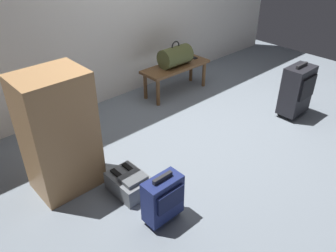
{
  "coord_description": "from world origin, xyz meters",
  "views": [
    {
      "loc": [
        -2.56,
        -2.01,
        2.11
      ],
      "look_at": [
        -0.54,
        0.19,
        0.25
      ],
      "focal_mm": 36.0,
      "sensor_mm": 36.0,
      "label": 1
    }
  ],
  "objects_px": {
    "suitcase_upright_charcoal": "(297,90)",
    "backpack_grey": "(129,183)",
    "suitcase_small_navy": "(163,198)",
    "side_cabinet": "(59,134)",
    "duffel_bag_olive": "(175,56)",
    "bench": "(176,70)",
    "cell_phone": "(193,57)"
  },
  "relations": [
    {
      "from": "suitcase_upright_charcoal",
      "to": "backpack_grey",
      "type": "relative_size",
      "value": 1.77
    },
    {
      "from": "suitcase_small_navy",
      "to": "side_cabinet",
      "type": "distance_m",
      "value": 1.04
    },
    {
      "from": "side_cabinet",
      "to": "duffel_bag_olive",
      "type": "bearing_deg",
      "value": 19.47
    },
    {
      "from": "bench",
      "to": "backpack_grey",
      "type": "bearing_deg",
      "value": -145.02
    },
    {
      "from": "suitcase_upright_charcoal",
      "to": "suitcase_small_navy",
      "type": "bearing_deg",
      "value": -175.21
    },
    {
      "from": "duffel_bag_olive",
      "to": "backpack_grey",
      "type": "xyz_separation_m",
      "value": [
        -1.7,
        -1.2,
        -0.44
      ]
    },
    {
      "from": "side_cabinet",
      "to": "cell_phone",
      "type": "bearing_deg",
      "value": 17.56
    },
    {
      "from": "suitcase_small_navy",
      "to": "side_cabinet",
      "type": "height_order",
      "value": "side_cabinet"
    },
    {
      "from": "duffel_bag_olive",
      "to": "side_cabinet",
      "type": "height_order",
      "value": "side_cabinet"
    },
    {
      "from": "side_cabinet",
      "to": "suitcase_upright_charcoal",
      "type": "bearing_deg",
      "value": -15.21
    },
    {
      "from": "suitcase_upright_charcoal",
      "to": "side_cabinet",
      "type": "relative_size",
      "value": 0.61
    },
    {
      "from": "duffel_bag_olive",
      "to": "backpack_grey",
      "type": "bearing_deg",
      "value": -144.86
    },
    {
      "from": "bench",
      "to": "suitcase_small_navy",
      "type": "xyz_separation_m",
      "value": [
        -1.71,
        -1.65,
        -0.1
      ]
    },
    {
      "from": "duffel_bag_olive",
      "to": "backpack_grey",
      "type": "relative_size",
      "value": 1.16
    },
    {
      "from": "backpack_grey",
      "to": "side_cabinet",
      "type": "relative_size",
      "value": 0.35
    },
    {
      "from": "suitcase_upright_charcoal",
      "to": "suitcase_small_navy",
      "type": "relative_size",
      "value": 1.47
    },
    {
      "from": "cell_phone",
      "to": "side_cabinet",
      "type": "bearing_deg",
      "value": -162.44
    },
    {
      "from": "cell_phone",
      "to": "suitcase_small_navy",
      "type": "relative_size",
      "value": 0.31
    },
    {
      "from": "duffel_bag_olive",
      "to": "bench",
      "type": "bearing_deg",
      "value": 0.0
    },
    {
      "from": "cell_phone",
      "to": "side_cabinet",
      "type": "distance_m",
      "value": 2.58
    },
    {
      "from": "cell_phone",
      "to": "backpack_grey",
      "type": "distance_m",
      "value": 2.46
    },
    {
      "from": "bench",
      "to": "backpack_grey",
      "type": "relative_size",
      "value": 2.63
    },
    {
      "from": "cell_phone",
      "to": "suitcase_small_navy",
      "type": "bearing_deg",
      "value": -140.93
    },
    {
      "from": "bench",
      "to": "backpack_grey",
      "type": "xyz_separation_m",
      "value": [
        -1.71,
        -1.2,
        -0.24
      ]
    },
    {
      "from": "cell_phone",
      "to": "suitcase_upright_charcoal",
      "type": "distance_m",
      "value": 1.53
    },
    {
      "from": "bench",
      "to": "side_cabinet",
      "type": "distance_m",
      "value": 2.2
    },
    {
      "from": "cell_phone",
      "to": "backpack_grey",
      "type": "height_order",
      "value": "cell_phone"
    },
    {
      "from": "bench",
      "to": "suitcase_small_navy",
      "type": "bearing_deg",
      "value": -136.01
    },
    {
      "from": "suitcase_small_navy",
      "to": "backpack_grey",
      "type": "relative_size",
      "value": 1.21
    },
    {
      "from": "bench",
      "to": "cell_phone",
      "type": "xyz_separation_m",
      "value": [
        0.38,
        0.05,
        0.07
      ]
    },
    {
      "from": "suitcase_upright_charcoal",
      "to": "side_cabinet",
      "type": "bearing_deg",
      "value": 164.79
    },
    {
      "from": "suitcase_upright_charcoal",
      "to": "side_cabinet",
      "type": "xyz_separation_m",
      "value": [
        -2.69,
        0.73,
        0.2
      ]
    }
  ]
}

